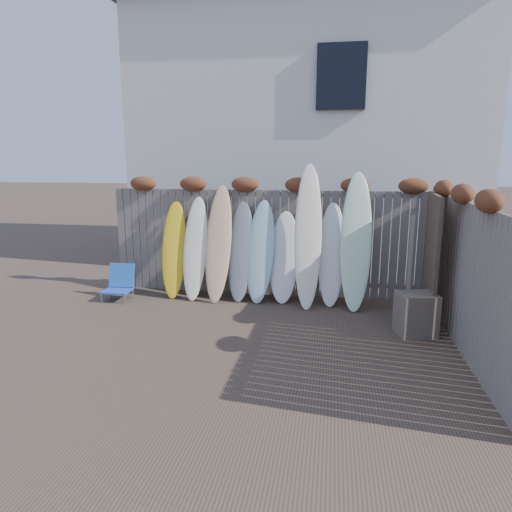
% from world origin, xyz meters
% --- Properties ---
extents(ground, '(80.00, 80.00, 0.00)m').
position_xyz_m(ground, '(0.00, 0.00, 0.00)').
color(ground, '#493A2D').
extents(back_fence, '(6.05, 0.28, 2.24)m').
position_xyz_m(back_fence, '(0.06, 2.39, 1.18)').
color(back_fence, slate).
rests_on(back_fence, ground).
extents(right_fence, '(0.28, 4.40, 2.24)m').
position_xyz_m(right_fence, '(2.99, 0.25, 1.14)').
color(right_fence, slate).
rests_on(right_fence, ground).
extents(house, '(8.50, 5.50, 6.33)m').
position_xyz_m(house, '(0.50, 6.50, 3.20)').
color(house, silver).
rests_on(house, ground).
extents(beach_chair, '(0.49, 0.53, 0.65)m').
position_xyz_m(beach_chair, '(-2.66, 1.63, 0.30)').
color(beach_chair, blue).
rests_on(beach_chair, ground).
extents(wooden_crate, '(0.63, 0.57, 0.63)m').
position_xyz_m(wooden_crate, '(2.49, 0.69, 0.31)').
color(wooden_crate, '#67544D').
rests_on(wooden_crate, ground).
extents(lattice_panel, '(0.15, 1.36, 2.04)m').
position_xyz_m(lattice_panel, '(2.77, 1.30, 1.02)').
color(lattice_panel, '#423628').
rests_on(lattice_panel, ground).
extents(surfboard_0, '(0.52, 0.68, 1.79)m').
position_xyz_m(surfboard_0, '(-1.70, 2.02, 0.89)').
color(surfboard_0, gold).
rests_on(surfboard_0, ground).
extents(surfboard_1, '(0.46, 0.68, 1.88)m').
position_xyz_m(surfboard_1, '(-1.27, 1.97, 0.94)').
color(surfboard_1, white).
rests_on(surfboard_1, ground).
extents(surfboard_2, '(0.50, 0.76, 2.10)m').
position_xyz_m(surfboard_2, '(-0.82, 1.95, 1.05)').
color(surfboard_2, '#F2C87A').
rests_on(surfboard_2, ground).
extents(surfboard_3, '(0.47, 0.65, 1.80)m').
position_xyz_m(surfboard_3, '(-0.43, 2.02, 0.90)').
color(surfboard_3, slate).
rests_on(surfboard_3, ground).
extents(surfboard_4, '(0.56, 0.70, 1.83)m').
position_xyz_m(surfboard_4, '(-0.05, 2.00, 0.92)').
color(surfboard_4, '#A1CAD5').
rests_on(surfboard_4, ground).
extents(surfboard_5, '(0.56, 0.60, 1.64)m').
position_xyz_m(surfboard_5, '(0.38, 2.03, 0.82)').
color(surfboard_5, white).
rests_on(surfboard_5, ground).
extents(surfboard_6, '(0.51, 0.89, 2.49)m').
position_xyz_m(surfboard_6, '(0.81, 1.90, 1.25)').
color(surfboard_6, white).
rests_on(surfboard_6, ground).
extents(surfboard_7, '(0.48, 0.65, 1.81)m').
position_xyz_m(surfboard_7, '(1.23, 2.02, 0.90)').
color(surfboard_7, white).
rests_on(surfboard_7, ground).
extents(surfboard_8, '(0.55, 0.84, 2.36)m').
position_xyz_m(surfboard_8, '(1.64, 1.91, 1.18)').
color(surfboard_8, '#C9F2C6').
rests_on(surfboard_8, ground).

